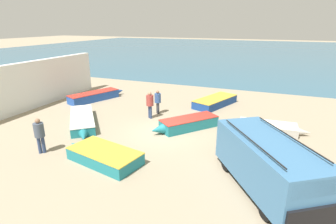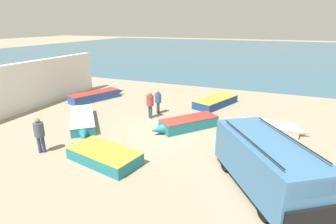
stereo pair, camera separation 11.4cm
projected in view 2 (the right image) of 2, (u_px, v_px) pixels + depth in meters
ground_plane at (166, 132)px, 15.38m from camera, size 200.00×200.00×0.00m
sea_water at (252, 51)px, 60.92m from camera, size 120.00×80.00×0.01m
harbor_wall at (36, 84)px, 19.69m from camera, size 0.50×12.35×3.44m
parked_van at (266, 163)px, 9.73m from camera, size 4.44×5.26×2.15m
fishing_rowboat_0 at (83, 120)px, 16.44m from camera, size 4.27×4.78×0.56m
fishing_rowboat_1 at (217, 101)px, 20.34m from camera, size 2.90×4.88×0.62m
fishing_rowboat_2 at (270, 128)px, 15.24m from camera, size 3.95×1.49×0.53m
fishing_rowboat_3 at (97, 96)px, 21.78m from camera, size 2.75×5.02×0.68m
fishing_rowboat_4 at (186, 124)px, 15.73m from camera, size 3.45×3.89×0.66m
fishing_rowboat_5 at (103, 155)px, 12.07m from camera, size 4.26×2.32×0.58m
fisherman_0 at (39, 132)px, 12.61m from camera, size 0.47×0.47×1.80m
fisherman_1 at (150, 102)px, 17.30m from camera, size 0.48×0.48×1.83m
fisherman_2 at (158, 100)px, 18.24m from camera, size 0.44×0.44×1.67m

